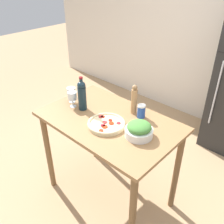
{
  "coord_description": "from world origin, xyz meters",
  "views": [
    {
      "loc": [
        1.25,
        -1.31,
        2.14
      ],
      "look_at": [
        0.0,
        0.04,
        1.01
      ],
      "focal_mm": 40.0,
      "sensor_mm": 36.0,
      "label": 1
    }
  ],
  "objects": [
    {
      "name": "wine_glass_far",
      "position": [
        -0.48,
        -0.02,
        1.06
      ],
      "size": [
        0.08,
        0.08,
        0.15
      ],
      "color": "silver",
      "rests_on": "prep_counter"
    },
    {
      "name": "homemade_pizza",
      "position": [
        0.05,
        -0.08,
        0.97
      ],
      "size": [
        0.32,
        0.32,
        0.04
      ],
      "color": "beige",
      "rests_on": "prep_counter"
    },
    {
      "name": "pepper_mill",
      "position": [
        0.08,
        0.24,
        1.08
      ],
      "size": [
        0.05,
        0.05,
        0.27
      ],
      "color": "#AD7F51",
      "rests_on": "prep_counter"
    },
    {
      "name": "salad_bowl",
      "position": [
        0.33,
        -0.01,
        1.01
      ],
      "size": [
        0.22,
        0.22,
        0.13
      ],
      "color": "white",
      "rests_on": "prep_counter"
    },
    {
      "name": "wall_back",
      "position": [
        -0.0,
        2.07,
        1.3
      ],
      "size": [
        6.4,
        0.09,
        2.6
      ],
      "color": "silver",
      "rests_on": "ground_plane"
    },
    {
      "name": "salt_canister",
      "position": [
        0.18,
        0.22,
        1.01
      ],
      "size": [
        0.07,
        0.07,
        0.12
      ],
      "color": "#284CA3",
      "rests_on": "prep_counter"
    },
    {
      "name": "prep_counter",
      "position": [
        0.0,
        0.0,
        0.8
      ],
      "size": [
        1.22,
        0.77,
        0.95
      ],
      "color": "olive",
      "rests_on": "ground_plane"
    },
    {
      "name": "wine_glass_near",
      "position": [
        -0.4,
        -0.07,
        1.06
      ],
      "size": [
        0.08,
        0.08,
        0.15
      ],
      "color": "silver",
      "rests_on": "prep_counter"
    },
    {
      "name": "wine_bottle",
      "position": [
        -0.3,
        -0.03,
        1.1
      ],
      "size": [
        0.08,
        0.08,
        0.32
      ],
      "color": "#142833",
      "rests_on": "prep_counter"
    },
    {
      "name": "ground_plane",
      "position": [
        0.0,
        0.0,
        0.0
      ],
      "size": [
        14.0,
        14.0,
        0.0
      ],
      "primitive_type": "plane",
      "color": "tan"
    }
  ]
}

